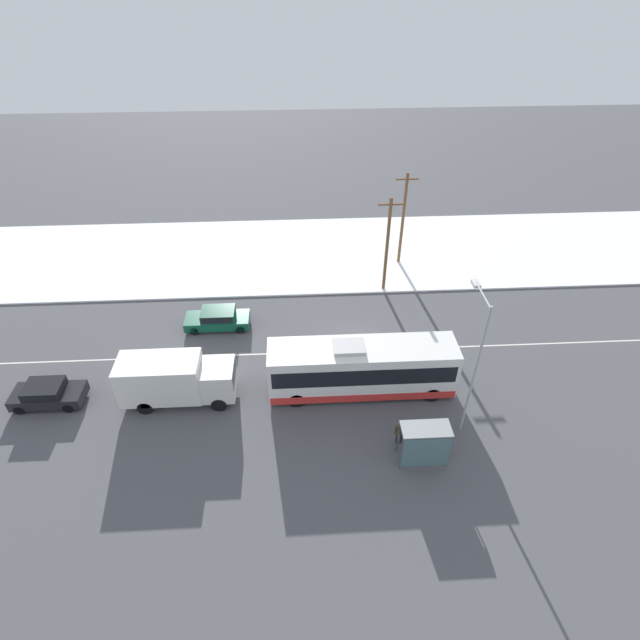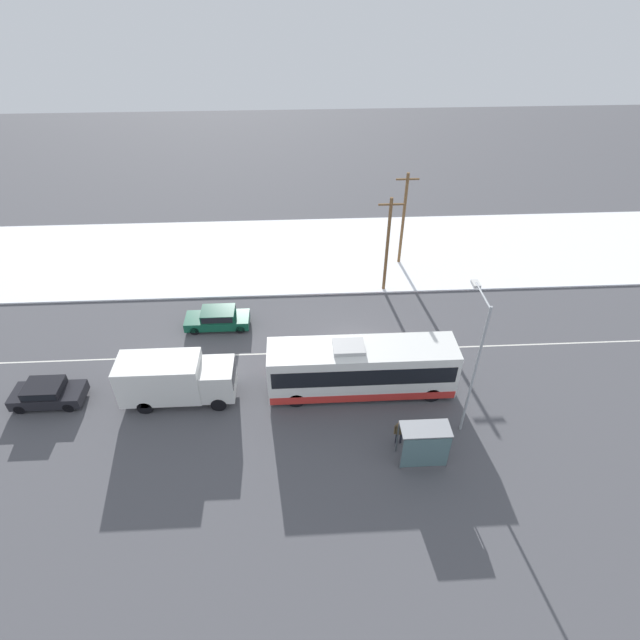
% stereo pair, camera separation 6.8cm
% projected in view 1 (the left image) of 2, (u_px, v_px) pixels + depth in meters
% --- Properties ---
extents(ground_plane, '(120.00, 120.00, 0.00)m').
position_uv_depth(ground_plane, '(353.00, 351.00, 33.37)').
color(ground_plane, '#4C4C51').
extents(snow_lot, '(80.00, 12.96, 0.12)m').
position_uv_depth(snow_lot, '(337.00, 252.00, 43.80)').
color(snow_lot, white).
rests_on(snow_lot, ground_plane).
extents(lane_marking_center, '(60.00, 0.12, 0.00)m').
position_uv_depth(lane_marking_center, '(353.00, 351.00, 33.37)').
color(lane_marking_center, silver).
rests_on(lane_marking_center, ground_plane).
extents(city_bus, '(11.01, 2.57, 3.56)m').
position_uv_depth(city_bus, '(362.00, 368.00, 29.45)').
color(city_bus, white).
rests_on(city_bus, ground_plane).
extents(box_truck, '(6.58, 2.30, 3.02)m').
position_uv_depth(box_truck, '(175.00, 379.00, 28.86)').
color(box_truck, silver).
rests_on(box_truck, ground_plane).
extents(sedan_car, '(4.46, 1.80, 1.43)m').
position_uv_depth(sedan_car, '(218.00, 318.00, 34.97)').
color(sedan_car, '#0F4733').
rests_on(sedan_car, ground_plane).
extents(parked_car_near_truck, '(4.07, 1.80, 1.43)m').
position_uv_depth(parked_car_near_truck, '(47.00, 393.00, 29.16)').
color(parked_car_near_truck, black).
rests_on(parked_car_near_truck, ground_plane).
extents(pedestrian_at_stop, '(0.62, 0.28, 1.73)m').
position_uv_depth(pedestrian_at_stop, '(400.00, 430.00, 26.63)').
color(pedestrian_at_stop, '#23232D').
rests_on(pedestrian_at_stop, ground_plane).
extents(bus_shelter, '(2.53, 1.20, 2.40)m').
position_uv_depth(bus_shelter, '(426.00, 442.00, 25.22)').
color(bus_shelter, gray).
rests_on(bus_shelter, ground_plane).
extents(streetlamp, '(0.36, 2.61, 8.49)m').
position_uv_depth(streetlamp, '(475.00, 353.00, 25.21)').
color(streetlamp, '#9EA3A8').
rests_on(streetlamp, ground_plane).
extents(utility_pole_roadside, '(1.80, 0.24, 7.67)m').
position_uv_depth(utility_pole_roadside, '(387.00, 244.00, 36.77)').
color(utility_pole_roadside, brown).
rests_on(utility_pole_roadside, ground_plane).
extents(utility_pole_snowlot, '(1.80, 0.24, 7.87)m').
position_uv_depth(utility_pole_snowlot, '(403.00, 218.00, 40.00)').
color(utility_pole_snowlot, brown).
rests_on(utility_pole_snowlot, ground_plane).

